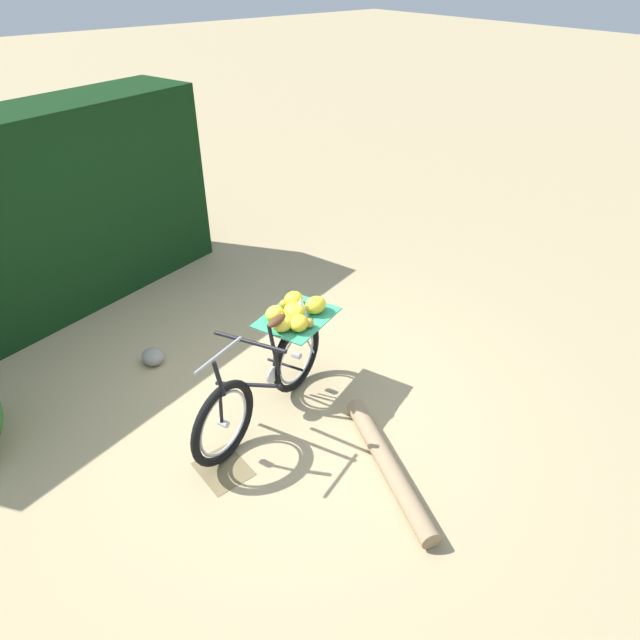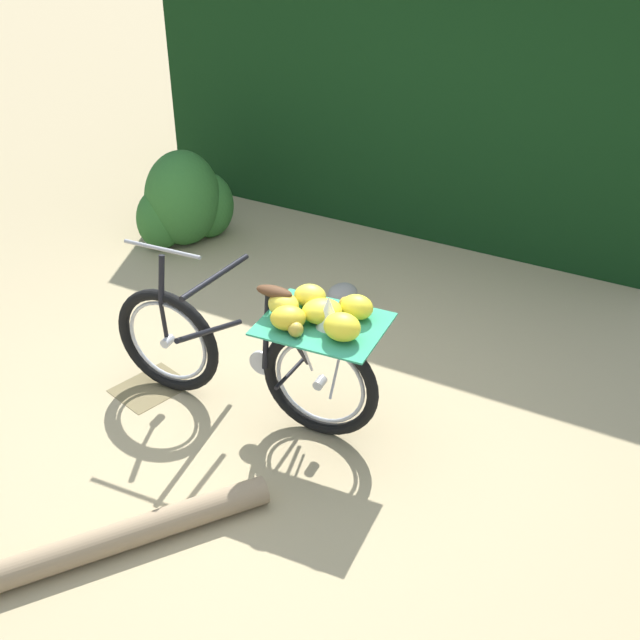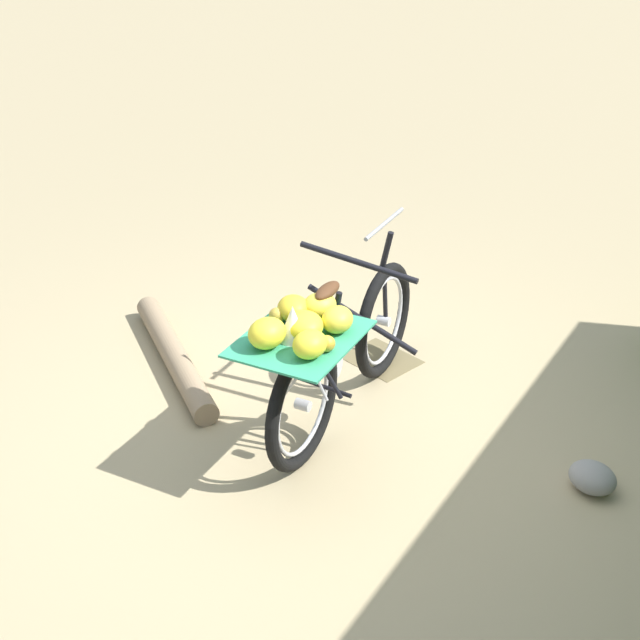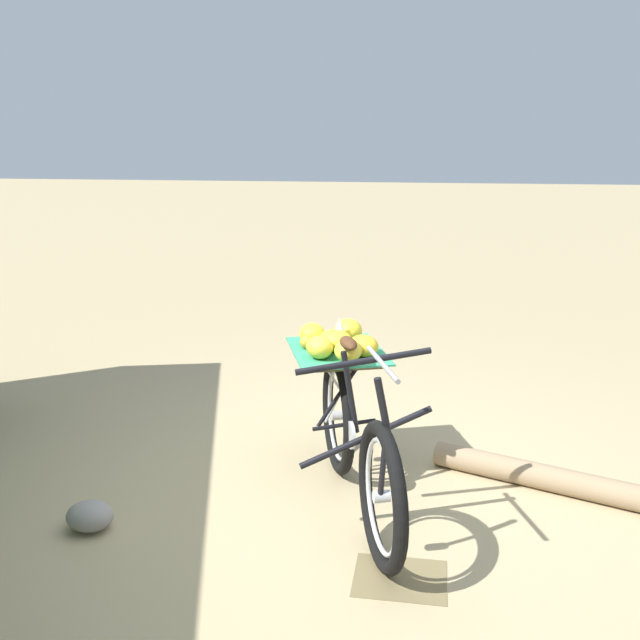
{
  "view_description": "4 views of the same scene",
  "coord_description": "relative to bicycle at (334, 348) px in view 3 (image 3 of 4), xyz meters",
  "views": [
    {
      "loc": [
        3.37,
        -2.12,
        3.5
      ],
      "look_at": [
        0.15,
        0.48,
        0.76
      ],
      "focal_mm": 31.38,
      "sensor_mm": 36.0,
      "label": 1
    },
    {
      "loc": [
        2.7,
        2.9,
        3.15
      ],
      "look_at": [
        0.11,
        0.41,
        0.88
      ],
      "focal_mm": 44.91,
      "sensor_mm": 36.0,
      "label": 2
    },
    {
      "loc": [
        -2.94,
        2.98,
        3.0
      ],
      "look_at": [
        -0.11,
        0.31,
        0.91
      ],
      "focal_mm": 50.94,
      "sensor_mm": 36.0,
      "label": 3
    },
    {
      "loc": [
        0.57,
        -3.8,
        2.03
      ],
      "look_at": [
        -0.12,
        0.47,
        0.93
      ],
      "focal_mm": 40.27,
      "sensor_mm": 36.0,
      "label": 4
    }
  ],
  "objects": [
    {
      "name": "fallen_log",
      "position": [
        1.19,
        0.26,
        -0.45
      ],
      "size": [
        1.43,
        0.66,
        0.15
      ],
      "primitive_type": "cylinder",
      "rotation": [
        0.0,
        1.57,
        -0.36
      ],
      "color": "#937A5B",
      "rests_on": "ground_plane"
    },
    {
      "name": "leaf_litter_patch",
      "position": [
        0.33,
        -0.75,
        -0.52
      ],
      "size": [
        0.44,
        0.36,
        0.01
      ],
      "primitive_type": "cube",
      "color": "olive",
      "rests_on": "ground_plane"
    },
    {
      "name": "bicycle",
      "position": [
        0.0,
        0.0,
        0.0
      ],
      "size": [
        0.95,
        1.78,
        1.03
      ],
      "rotation": [
        0.0,
        0.0,
        -1.23
      ],
      "color": "black",
      "rests_on": "ground_plane"
    },
    {
      "name": "ground_plane",
      "position": [
        -0.13,
        0.03,
        -0.52
      ],
      "size": [
        60.0,
        60.0,
        0.0
      ],
      "primitive_type": "plane",
      "color": "tan"
    },
    {
      "name": "path_stone",
      "position": [
        -1.32,
        -0.58,
        -0.44
      ],
      "size": [
        0.25,
        0.21,
        0.16
      ],
      "primitive_type": "ellipsoid",
      "color": "gray",
      "rests_on": "ground_plane"
    }
  ]
}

